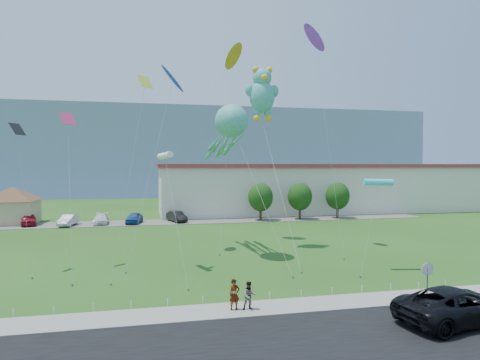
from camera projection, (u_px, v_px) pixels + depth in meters
name	position (u px, v px, depth m)	size (l,w,h in m)	color
ground	(248.00, 295.00, 26.48)	(160.00, 160.00, 0.00)	#264B15
road	(291.00, 348.00, 18.67)	(80.00, 8.00, 0.06)	black
sidewalk	(260.00, 308.00, 23.79)	(80.00, 2.50, 0.10)	gray
parking_strip	(191.00, 221.00, 60.64)	(70.00, 6.00, 0.06)	#59544C
hill_ridge	(165.00, 152.00, 143.16)	(160.00, 50.00, 25.00)	gray
pavilion	(12.00, 202.00, 58.31)	(9.20, 9.20, 5.00)	tan
warehouse	(334.00, 187.00, 74.86)	(61.00, 15.00, 8.20)	beige
stop_sign	(427.00, 273.00, 24.35)	(0.80, 0.07, 2.50)	slate
rope_fence	(253.00, 297.00, 25.20)	(26.05, 0.05, 0.50)	white
tree_near	(261.00, 197.00, 61.69)	(3.60, 3.60, 5.47)	#3F2B19
tree_mid	(300.00, 197.00, 62.98)	(3.60, 3.60, 5.47)	#3F2B19
tree_far	(338.00, 196.00, 64.27)	(3.60, 3.60, 5.47)	#3F2B19
suv	(457.00, 305.00, 21.50)	(2.99, 6.48, 1.80)	black
pedestrian_left	(234.00, 294.00, 23.40)	(0.61, 0.40, 1.68)	gray
pedestrian_right	(249.00, 296.00, 23.42)	(0.75, 0.58, 1.54)	gray
parked_car_red	(29.00, 220.00, 56.46)	(1.81, 4.50, 1.53)	maroon
parked_car_silver	(68.00, 220.00, 56.17)	(1.51, 4.34, 1.43)	#AFAFB6
parked_car_white	(101.00, 219.00, 57.85)	(1.86, 4.58, 1.33)	silver
parked_car_blue	(134.00, 218.00, 58.44)	(1.74, 4.32, 1.47)	navy
parked_car_black	(177.00, 216.00, 60.06)	(1.56, 4.46, 1.47)	black
octopus_kite	(229.00, 130.00, 38.02)	(4.37, 14.47, 13.28)	teal
teddy_bear_kite	(262.00, 93.00, 41.42)	(3.34, 11.78, 17.57)	teal
small_kite_black	(19.00, 144.00, 31.92)	(2.26, 3.59, 11.17)	black
small_kite_purple	(315.00, 43.00, 41.90)	(1.80, 7.55, 21.29)	#9836D9
small_kite_orange	(233.00, 61.00, 45.63)	(3.89, 8.97, 20.40)	orange
small_kite_cyan	(378.00, 183.00, 32.50)	(2.74, 3.08, 7.16)	#33CEE9
small_kite_yellow	(141.00, 105.00, 32.06)	(3.03, 4.92, 14.82)	#BBDF34
small_kite_pink	(68.00, 136.00, 33.05)	(1.86, 6.87, 12.12)	#D12E60
small_kite_blue	(172.00, 82.00, 39.75)	(4.98, 9.02, 16.80)	#2239C5
small_kite_white	(165.00, 156.00, 32.79)	(1.44, 7.46, 9.20)	white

